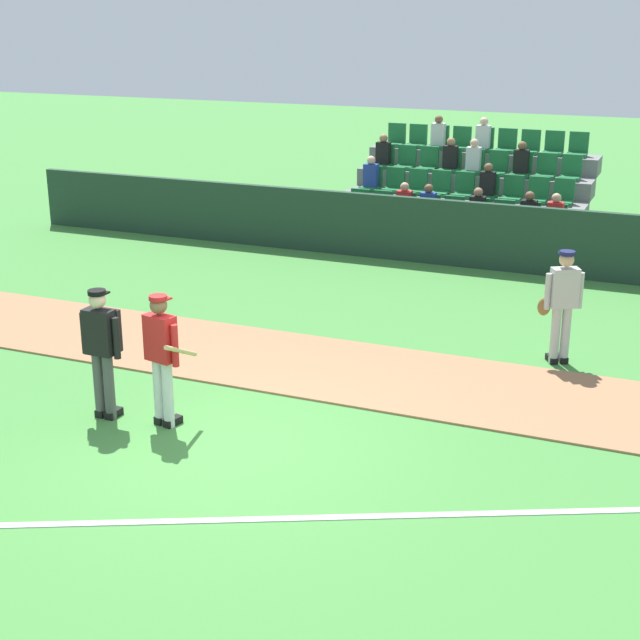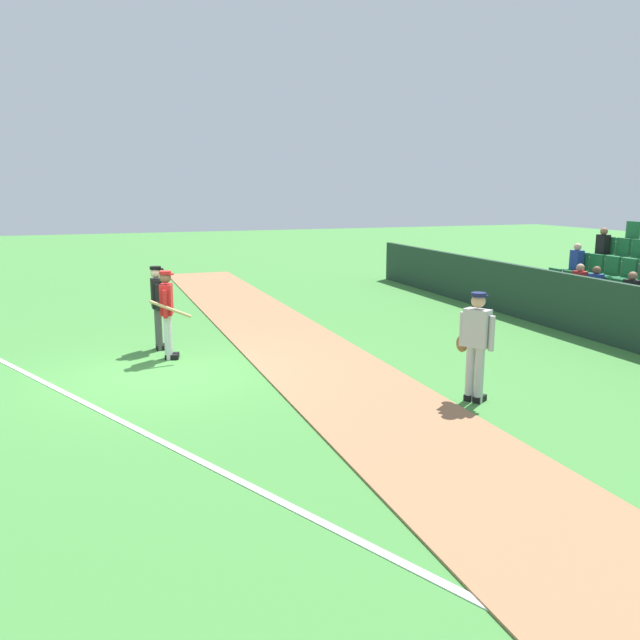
% 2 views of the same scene
% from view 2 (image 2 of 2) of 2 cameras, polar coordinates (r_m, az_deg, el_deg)
% --- Properties ---
extents(ground_plane, '(80.00, 80.00, 0.00)m').
position_cam_2_polar(ground_plane, '(12.08, -14.02, -4.68)').
color(ground_plane, '#42843A').
extents(infield_dirt_path, '(28.00, 2.43, 0.03)m').
position_cam_2_polar(infield_dirt_path, '(12.68, -0.70, -3.48)').
color(infield_dirt_path, '#9E704C').
rests_on(infield_dirt_path, ground).
extents(foul_line_chalk, '(10.87, 5.26, 0.01)m').
position_cam_2_polar(foul_line_chalk, '(9.20, -15.13, -9.89)').
color(foul_line_chalk, white).
rests_on(foul_line_chalk, ground).
extents(dugout_fence, '(20.00, 0.16, 1.38)m').
position_cam_2_polar(dugout_fence, '(15.86, 22.10, 1.22)').
color(dugout_fence, '#1E3828').
rests_on(dugout_fence, ground).
extents(batter_red_jersey, '(0.61, 0.80, 1.76)m').
position_cam_2_polar(batter_red_jersey, '(12.89, -13.51, 0.78)').
color(batter_red_jersey, silver).
rests_on(batter_red_jersey, ground).
extents(umpire_home_plate, '(0.59, 0.31, 1.76)m').
position_cam_2_polar(umpire_home_plate, '(13.70, -14.28, 1.51)').
color(umpire_home_plate, '#4C4C4C').
rests_on(umpire_home_plate, ground).
extents(runner_grey_jersey, '(0.64, 0.43, 1.76)m').
position_cam_2_polar(runner_grey_jersey, '(10.27, 13.75, -1.99)').
color(runner_grey_jersey, '#B2B2B2').
rests_on(runner_grey_jersey, ground).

